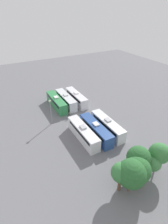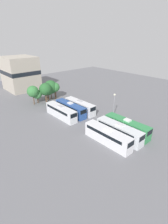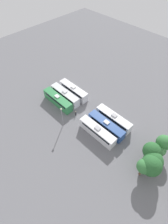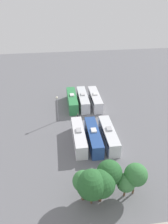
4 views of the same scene
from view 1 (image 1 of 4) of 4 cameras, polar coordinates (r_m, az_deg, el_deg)
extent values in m
plane|color=slate|center=(50.91, -1.59, -1.87)|extent=(133.21, 133.21, 0.00)
cube|color=silver|center=(58.21, -2.54, 4.63)|extent=(2.56, 11.88, 3.35)
cube|color=black|center=(57.54, -2.42, 5.36)|extent=(2.60, 10.10, 0.74)
cube|color=black|center=(62.68, -5.00, 7.55)|extent=(2.25, 0.08, 1.17)
cube|color=white|center=(57.39, -2.58, 6.27)|extent=(1.20, 1.60, 0.35)
cube|color=silver|center=(57.17, -5.94, 3.95)|extent=(2.56, 11.88, 3.35)
cube|color=black|center=(56.49, -5.87, 4.68)|extent=(2.60, 10.10, 0.74)
cube|color=black|center=(61.74, -8.20, 6.95)|extent=(2.25, 0.08, 1.17)
cube|color=silver|center=(56.34, -6.04, 5.61)|extent=(1.20, 1.60, 0.35)
cube|color=#338C4C|center=(56.10, -8.94, 3.14)|extent=(2.56, 11.88, 3.35)
cube|color=black|center=(55.40, -8.91, 3.88)|extent=(2.60, 10.10, 0.74)
cube|color=black|center=(60.74, -11.03, 6.24)|extent=(2.25, 0.08, 1.17)
cube|color=white|center=(55.25, -9.10, 4.82)|extent=(1.20, 1.60, 0.35)
cube|color=silver|center=(45.16, 7.62, -4.50)|extent=(2.56, 11.88, 3.35)
cube|color=black|center=(44.42, 7.93, -3.70)|extent=(2.60, 10.10, 0.74)
cube|color=black|center=(48.66, 3.68, -0.01)|extent=(2.25, 0.08, 1.17)
cube|color=#B2B2B7|center=(44.10, 7.79, -2.56)|extent=(1.20, 1.60, 0.35)
cube|color=#284C93|center=(43.44, 3.85, -5.92)|extent=(2.56, 11.88, 3.35)
cube|color=black|center=(42.67, 4.10, -5.11)|extent=(2.60, 10.10, 0.74)
cube|color=black|center=(47.06, 0.06, -1.15)|extent=(2.25, 0.08, 1.17)
cube|color=white|center=(42.34, 3.94, -3.93)|extent=(1.20, 1.60, 0.35)
cube|color=silver|center=(42.38, -0.31, -6.95)|extent=(2.56, 11.88, 3.35)
cube|color=black|center=(41.58, -0.12, -6.14)|extent=(2.60, 10.10, 0.74)
cube|color=black|center=(46.13, -3.83, -1.98)|extent=(2.25, 0.08, 1.17)
cube|color=#B2B2B7|center=(41.25, -0.32, -4.94)|extent=(1.20, 1.60, 0.35)
cylinder|color=#333338|center=(50.58, -4.87, -1.25)|extent=(0.36, 0.36, 1.46)
sphere|color=tan|center=(50.13, -4.91, -0.43)|extent=(0.24, 0.24, 0.24)
cylinder|color=gray|center=(47.57, -10.72, -0.26)|extent=(0.20, 0.20, 6.81)
sphere|color=#EAE5C6|center=(45.80, -11.16, 3.55)|extent=(0.60, 0.60, 0.60)
cylinder|color=brown|center=(38.04, 22.42, -15.57)|extent=(0.31, 0.31, 3.32)
sphere|color=#387A3D|center=(36.00, 23.41, -12.24)|extent=(3.92, 3.92, 3.92)
cylinder|color=brown|center=(37.39, 20.80, -17.50)|extent=(0.36, 0.36, 2.14)
sphere|color=#428447|center=(35.83, 21.48, -15.16)|extent=(3.23, 3.23, 3.23)
cylinder|color=brown|center=(35.91, 16.56, -17.65)|extent=(0.54, 0.54, 3.30)
sphere|color=#28602D|center=(33.64, 17.39, -14.09)|extent=(4.35, 4.35, 4.35)
cylinder|color=brown|center=(34.66, 16.13, -20.89)|extent=(0.55, 0.55, 2.58)
sphere|color=#28602D|center=(32.43, 16.93, -17.69)|extent=(4.74, 4.74, 4.74)
cylinder|color=brown|center=(33.69, 14.43, -22.30)|extent=(0.32, 0.32, 2.83)
sphere|color=#28602D|center=(31.24, 15.24, -18.86)|extent=(4.99, 4.99, 4.99)
cylinder|color=brown|center=(33.35, 11.53, -21.93)|extent=(0.60, 0.60, 3.26)
sphere|color=#387A3D|center=(31.12, 12.12, -18.79)|extent=(3.51, 3.51, 3.51)
camera|label=2|loc=(83.63, 7.86, 27.46)|focal=28.00mm
camera|label=3|loc=(20.01, -98.69, 53.67)|focal=28.00mm
camera|label=4|loc=(16.04, 109.17, 6.32)|focal=35.00mm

